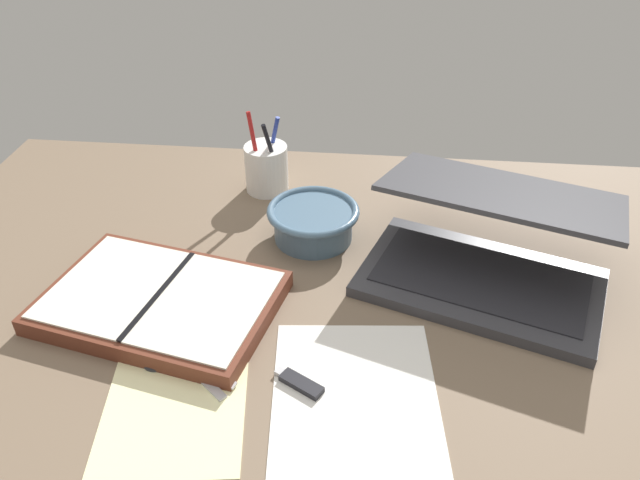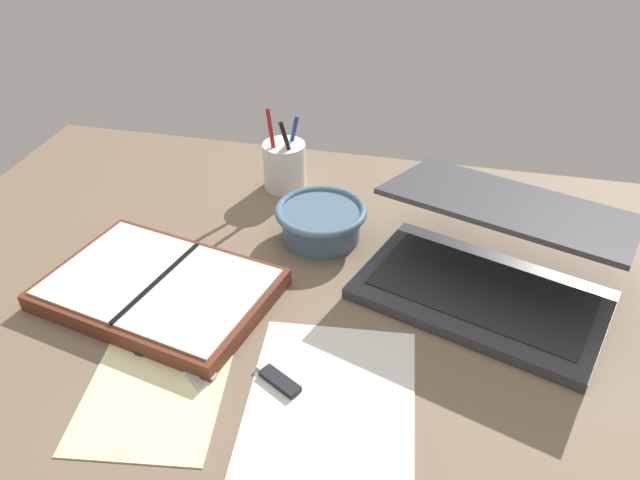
{
  "view_description": "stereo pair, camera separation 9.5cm",
  "coord_description": "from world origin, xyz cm",
  "px_view_note": "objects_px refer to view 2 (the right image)",
  "views": [
    {
      "loc": [
        7.88,
        -69.99,
        63.6
      ],
      "look_at": [
        0.07,
        7.42,
        9.0
      ],
      "focal_mm": 35.0,
      "sensor_mm": 36.0,
      "label": 1
    },
    {
      "loc": [
        17.25,
        -68.46,
        63.6
      ],
      "look_at": [
        0.07,
        7.42,
        9.0
      ],
      "focal_mm": 35.0,
      "sensor_mm": 36.0,
      "label": 2
    }
  ],
  "objects_px": {
    "pen_cup": "(285,165)",
    "planner": "(159,289)",
    "scissors": "(162,346)",
    "bowl": "(321,221)",
    "laptop": "(491,263)"
  },
  "relations": [
    {
      "from": "laptop",
      "to": "scissors",
      "type": "xyz_separation_m",
      "value": [
        -0.44,
        -0.23,
        -0.05
      ]
    },
    {
      "from": "scissors",
      "to": "planner",
      "type": "bearing_deg",
      "value": 144.71
    },
    {
      "from": "planner",
      "to": "scissors",
      "type": "distance_m",
      "value": 0.11
    },
    {
      "from": "scissors",
      "to": "bowl",
      "type": "bearing_deg",
      "value": 92.58
    },
    {
      "from": "pen_cup",
      "to": "planner",
      "type": "distance_m",
      "value": 0.38
    },
    {
      "from": "laptop",
      "to": "planner",
      "type": "bearing_deg",
      "value": -145.96
    },
    {
      "from": "planner",
      "to": "scissors",
      "type": "height_order",
      "value": "planner"
    },
    {
      "from": "planner",
      "to": "pen_cup",
      "type": "bearing_deg",
      "value": 87.56
    },
    {
      "from": "bowl",
      "to": "scissors",
      "type": "relative_size",
      "value": 1.15
    },
    {
      "from": "bowl",
      "to": "scissors",
      "type": "xyz_separation_m",
      "value": [
        -0.16,
        -0.31,
        -0.03
      ]
    },
    {
      "from": "laptop",
      "to": "planner",
      "type": "relative_size",
      "value": 1.17
    },
    {
      "from": "bowl",
      "to": "planner",
      "type": "height_order",
      "value": "bowl"
    },
    {
      "from": "pen_cup",
      "to": "planner",
      "type": "relative_size",
      "value": 0.44
    },
    {
      "from": "laptop",
      "to": "pen_cup",
      "type": "xyz_separation_m",
      "value": [
        -0.39,
        0.24,
        -0.0
      ]
    },
    {
      "from": "laptop",
      "to": "scissors",
      "type": "distance_m",
      "value": 0.49
    }
  ]
}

